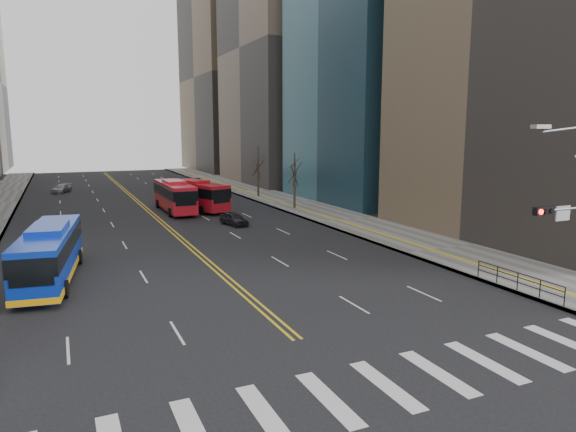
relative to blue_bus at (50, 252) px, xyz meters
The scene contains 13 objects.
ground 21.90m from the blue_bus, 62.78° to the right, with size 220.00×220.00×0.00m, color black.
sidewalk_right 37.59m from the blue_bus, 42.96° to the left, with size 7.00×130.00×0.15m, color slate.
crosswalk 21.90m from the blue_bus, 62.78° to the right, with size 26.70×4.00×0.01m.
centerline 37.01m from the blue_bus, 74.33° to the left, with size 0.55×100.00×0.01m.
office_towers 54.79m from the blue_bus, 78.37° to the left, with size 83.00×134.00×58.00m.
pedestrian_railing 27.76m from the blue_bus, 28.90° to the right, with size 0.06×6.06×1.02m.
street_trees 15.70m from the blue_bus, 79.51° to the left, with size 35.20×47.20×7.60m.
blue_bus is the anchor object (origin of this frame).
red_bus_near 27.42m from the blue_bus, 62.51° to the left, with size 2.91×11.36×3.60m.
red_bus_far 28.84m from the blue_bus, 58.72° to the left, with size 6.00×11.35×3.53m.
car_dark_mid 21.05m from the blue_bus, 39.77° to the left, with size 1.49×3.70×1.26m, color black.
car_silver 49.55m from the blue_bus, 88.83° to the left, with size 1.75×4.31×1.25m, color gray.
car_dark_far 57.58m from the blue_bus, 67.01° to the left, with size 1.86×4.04×1.12m, color black.
Camera 1 is at (-9.14, -14.38, 9.11)m, focal length 32.00 mm.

